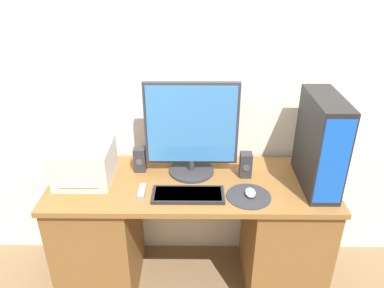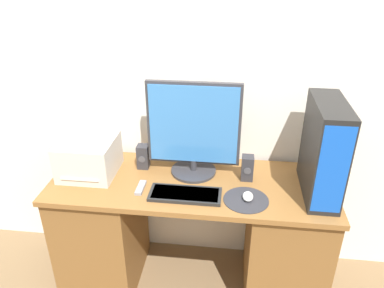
{
  "view_description": "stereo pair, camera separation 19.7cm",
  "coord_description": "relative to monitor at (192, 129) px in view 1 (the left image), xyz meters",
  "views": [
    {
      "loc": [
        0.02,
        -1.46,
        1.9
      ],
      "look_at": [
        0.0,
        0.29,
        1.0
      ],
      "focal_mm": 35.0,
      "sensor_mm": 36.0,
      "label": 1
    },
    {
      "loc": [
        0.21,
        -1.45,
        1.9
      ],
      "look_at": [
        0.0,
        0.29,
        1.0
      ],
      "focal_mm": 35.0,
      "sensor_mm": 36.0,
      "label": 2
    }
  ],
  "objects": [
    {
      "name": "monitor",
      "position": [
        0.0,
        0.0,
        0.0
      ],
      "size": [
        0.52,
        0.26,
        0.54
      ],
      "color": "#333338",
      "rests_on": "desk"
    },
    {
      "name": "remote_control",
      "position": [
        -0.27,
        -0.21,
        -0.26
      ],
      "size": [
        0.04,
        0.13,
        0.02
      ],
      "color": "gray",
      "rests_on": "desk"
    },
    {
      "name": "speaker_left",
      "position": [
        -0.3,
        0.01,
        -0.2
      ],
      "size": [
        0.07,
        0.07,
        0.14
      ],
      "color": "#2D2D33",
      "rests_on": "desk"
    },
    {
      "name": "wall_back",
      "position": [
        -0.0,
        0.24,
        0.32
      ],
      "size": [
        6.4,
        0.05,
        2.7
      ],
      "color": "white",
      "rests_on": "ground_plane"
    },
    {
      "name": "mouse",
      "position": [
        0.31,
        -0.24,
        -0.25
      ],
      "size": [
        0.05,
        0.08,
        0.03
      ],
      "color": "silver",
      "rests_on": "mousepad"
    },
    {
      "name": "printer",
      "position": [
        -0.59,
        -0.08,
        -0.17
      ],
      "size": [
        0.3,
        0.31,
        0.21
      ],
      "color": "beige",
      "rests_on": "desk"
    },
    {
      "name": "mousepad",
      "position": [
        0.3,
        -0.25,
        -0.27
      ],
      "size": [
        0.23,
        0.23,
        0.0
      ],
      "color": "#2D2D33",
      "rests_on": "desk"
    },
    {
      "name": "speaker_right",
      "position": [
        0.3,
        -0.04,
        -0.2
      ],
      "size": [
        0.07,
        0.07,
        0.14
      ],
      "color": "#2D2D33",
      "rests_on": "desk"
    },
    {
      "name": "computer_tower",
      "position": [
        0.67,
        -0.13,
        -0.02
      ],
      "size": [
        0.15,
        0.42,
        0.5
      ],
      "color": "black",
      "rests_on": "desk"
    },
    {
      "name": "keyboard",
      "position": [
        -0.02,
        -0.25,
        -0.26
      ],
      "size": [
        0.38,
        0.15,
        0.02
      ],
      "color": "black",
      "rests_on": "desk"
    },
    {
      "name": "desk",
      "position": [
        -0.0,
        -0.11,
        -0.64
      ],
      "size": [
        1.57,
        0.58,
        0.76
      ],
      "color": "brown",
      "rests_on": "ground_plane"
    }
  ]
}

